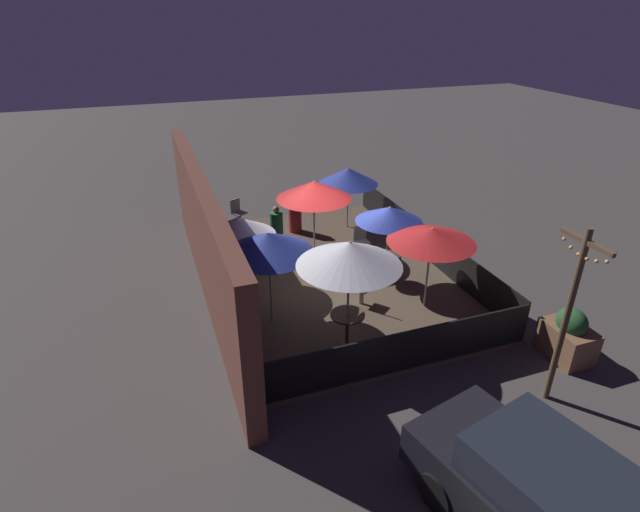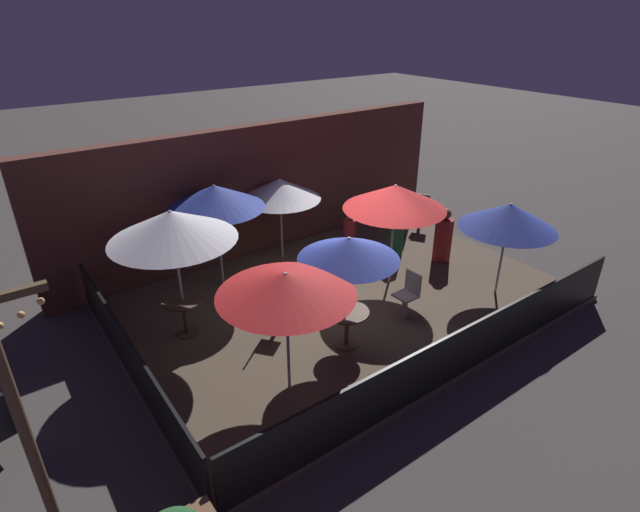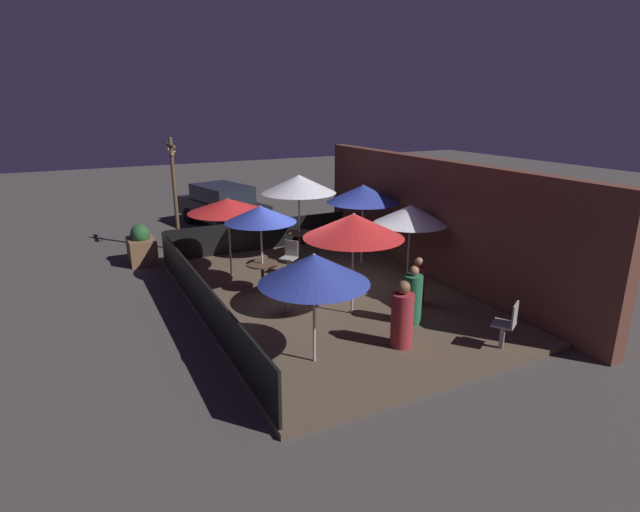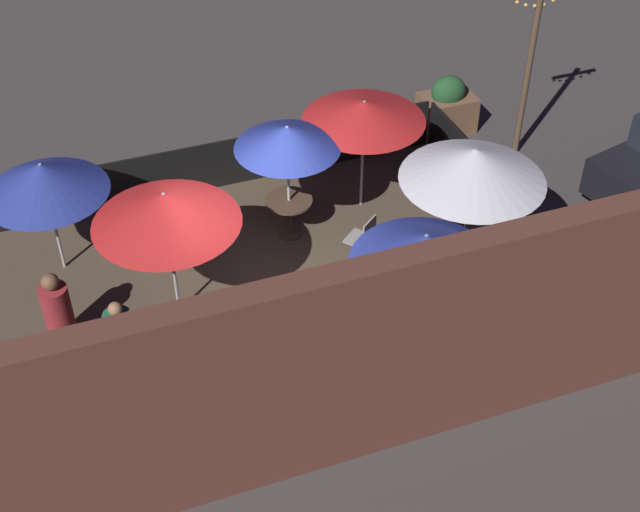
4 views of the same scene
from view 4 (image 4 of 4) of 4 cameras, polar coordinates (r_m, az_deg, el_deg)
The scene contains 21 objects.
ground_plane at distance 14.41m, azimuth -4.03°, elevation -2.68°, with size 60.00×60.00×0.00m, color #423D3A.
patio_deck at distance 14.37m, azimuth -4.04°, elevation -2.50°, with size 9.00×6.16×0.12m.
building_wall at distance 11.04m, azimuth 0.65°, elevation -7.50°, with size 10.60×0.36×3.25m.
fence_front at distance 16.36m, azimuth -7.25°, elevation 5.69°, with size 8.80×0.05×0.95m.
fence_side_left at distance 15.49m, azimuth 11.83°, elevation 2.84°, with size 0.05×5.96×0.95m.
patio_umbrella_0 at distance 14.32m, azimuth -2.11°, elevation 7.59°, with size 1.74×1.74×2.15m.
patio_umbrella_1 at distance 13.39m, azimuth 9.83°, elevation 5.79°, with size 2.21×2.21×2.49m.
patio_umbrella_2 at distance 11.99m, azimuth 6.75°, elevation 0.42°, with size 2.06×2.06×2.30m.
patio_umbrella_3 at distance 12.85m, azimuth -9.88°, elevation 3.00°, with size 2.18×2.18×2.28m.
patio_umbrella_4 at distance 11.40m, azimuth -0.75°, elevation -3.68°, with size 1.91×1.91×2.01m.
patio_umbrella_5 at distance 14.32m, azimuth -17.29°, elevation 4.76°, with size 1.96×1.96×2.05m.
patio_umbrella_6 at distance 15.05m, azimuth 2.84°, elevation 9.26°, with size 2.10×2.10×2.12m.
dining_table_0 at distance 15.11m, azimuth -1.99°, elevation 3.15°, with size 0.80×0.80×0.72m.
dining_table_1 at distance 14.36m, azimuth 9.11°, elevation 0.41°, with size 0.76×0.76×0.76m.
patio_chair_0 at distance 14.57m, azimuth 2.76°, elevation 1.14°, with size 0.56×0.56×0.91m.
patio_chair_2 at distance 14.82m, azimuth -7.68°, elevation 1.72°, with size 0.41×0.41×0.95m.
patron_0 at distance 13.06m, azimuth -12.59°, elevation -5.25°, with size 0.47×0.47×1.27m.
patron_1 at distance 13.64m, azimuth -16.41°, elevation -3.52°, with size 0.54×0.54×1.33m.
patron_2 at distance 12.61m, azimuth -8.28°, elevation -6.97°, with size 0.46×0.46×1.12m.
planter_box at distance 18.35m, azimuth 8.12°, elevation 9.45°, with size 1.08×0.76×1.19m.
light_post at distance 17.09m, azimuth 13.29°, elevation 12.12°, with size 1.10×0.12×3.61m.
Camera 4 is at (2.66, 10.24, 9.79)m, focal length 50.00 mm.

